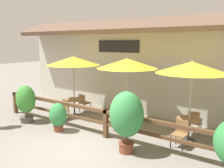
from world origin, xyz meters
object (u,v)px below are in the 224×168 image
at_px(dining_table_far, 189,123).
at_px(chair_far_streetside, 180,132).
at_px(chair_near_wallside, 84,102).
at_px(patio_umbrella_middle, 127,64).
at_px(chair_middle_streetside, 116,118).
at_px(chair_far_wallside, 194,121).
at_px(potted_plant_entrance_palm, 127,116).
at_px(chair_near_streetside, 63,109).
at_px(potted_plant_corner_fern, 58,116).
at_px(dining_table_middle, 127,111).
at_px(potted_plant_broad_leaf, 26,101).
at_px(chair_middle_wallside, 134,110).
at_px(patio_umbrella_near, 73,61).
at_px(patio_umbrella_far, 192,68).
at_px(dining_table_near, 74,102).

xyz_separation_m(dining_table_far, chair_far_streetside, (-0.03, -0.68, -0.13)).
bearing_deg(dining_table_far, chair_near_wallside, 173.63).
relative_size(patio_umbrella_middle, chair_middle_streetside, 3.16).
relative_size(chair_far_wallside, potted_plant_entrance_palm, 0.46).
height_order(chair_near_streetside, chair_near_wallside, same).
bearing_deg(chair_near_streetside, potted_plant_entrance_palm, -10.94).
bearing_deg(potted_plant_corner_fern, dining_table_middle, 49.91).
distance_m(potted_plant_broad_leaf, potted_plant_entrance_palm, 4.78).
distance_m(chair_far_wallside, potted_plant_broad_leaf, 6.47).
distance_m(chair_middle_wallside, dining_table_far, 2.64).
distance_m(patio_umbrella_near, chair_middle_wallside, 3.29).
xyz_separation_m(patio_umbrella_far, potted_plant_broad_leaf, (-5.95, -1.92, -1.54)).
height_order(dining_table_far, chair_far_wallside, chair_far_wallside).
xyz_separation_m(chair_near_streetside, dining_table_middle, (2.56, 0.88, 0.13)).
height_order(chair_near_wallside, chair_middle_streetside, same).
xyz_separation_m(chair_near_wallside, dining_table_middle, (2.65, -0.49, 0.13)).
xyz_separation_m(chair_near_wallside, patio_umbrella_middle, (2.65, -0.49, 1.94)).
relative_size(chair_middle_streetside, potted_plant_broad_leaf, 0.55).
height_order(dining_table_far, chair_far_streetside, chair_far_streetside).
bearing_deg(potted_plant_entrance_palm, chair_far_wallside, 66.71).
distance_m(chair_near_streetside, chair_middle_wallside, 2.93).
relative_size(chair_near_streetside, chair_middle_streetside, 1.00).
bearing_deg(chair_far_wallside, dining_table_near, 4.67).
distance_m(patio_umbrella_near, dining_table_near, 1.81).
distance_m(chair_middle_wallside, chair_far_wallside, 2.49).
bearing_deg(dining_table_far, dining_table_middle, 178.22).
relative_size(patio_umbrella_near, potted_plant_corner_fern, 2.51).
bearing_deg(chair_middle_wallside, chair_far_streetside, 147.38).
height_order(dining_table_middle, dining_table_far, same).
distance_m(patio_umbrella_far, potted_plant_entrance_palm, 2.64).
xyz_separation_m(chair_near_streetside, chair_middle_wallside, (2.48, 1.56, 0.00)).
bearing_deg(chair_near_wallside, dining_table_middle, 175.07).
relative_size(chair_near_wallside, potted_plant_broad_leaf, 0.55).
distance_m(patio_umbrella_middle, chair_middle_wallside, 2.06).
relative_size(chair_middle_streetside, potted_plant_corner_fern, 0.79).
bearing_deg(chair_middle_streetside, dining_table_middle, 81.97).
bearing_deg(dining_table_far, chair_near_streetside, -170.90).
bearing_deg(potted_plant_corner_fern, patio_umbrella_near, 117.10).
distance_m(patio_umbrella_middle, patio_umbrella_far, 2.45).
height_order(patio_umbrella_far, potted_plant_corner_fern, patio_umbrella_far).
bearing_deg(chair_middle_wallside, chair_middle_streetside, 88.58).
distance_m(patio_umbrella_far, potted_plant_broad_leaf, 6.44).
bearing_deg(potted_plant_corner_fern, chair_middle_wallside, 59.11).
xyz_separation_m(potted_plant_broad_leaf, potted_plant_corner_fern, (1.83, 0.01, -0.29)).
bearing_deg(dining_table_far, chair_far_wallside, 92.82).
relative_size(chair_middle_wallside, dining_table_far, 1.02).
bearing_deg(chair_near_wallside, patio_umbrella_near, 101.02).
relative_size(dining_table_middle, dining_table_far, 1.00).
xyz_separation_m(chair_near_streetside, chair_middle_streetside, (2.51, 0.20, 0.00)).
bearing_deg(potted_plant_broad_leaf, chair_middle_streetside, 20.84).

